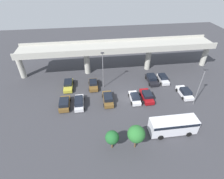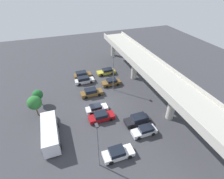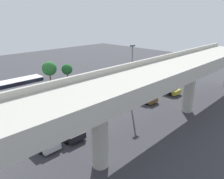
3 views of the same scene
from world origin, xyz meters
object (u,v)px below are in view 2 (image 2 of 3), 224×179
object	(u,v)px
parked_car_8	(118,153)
lamp_post_near_aisle	(113,71)
parked_car_3	(91,92)
parked_car_2	(111,82)
shuttle_bus	(50,132)
parked_car_7	(145,131)
tree_front_centre	(35,103)
tree_front_left	(38,95)
parked_car_0	(106,72)
lamp_post_mid_lot	(98,144)
parked_car_1	(84,80)
parked_car_9	(82,75)
parked_car_6	(138,120)
parked_car_5	(101,117)
parked_car_4	(97,108)

from	to	relation	value
parked_car_8	lamp_post_near_aisle	distance (m)	18.35
parked_car_3	parked_car_8	bearing A→B (deg)	-90.20
parked_car_2	shuttle_bus	xyz separation A→B (m)	(12.52, -14.96, 0.95)
parked_car_7	tree_front_centre	xyz separation A→B (m)	(-11.09, -17.27, 2.36)
tree_front_left	parked_car_8	bearing A→B (deg)	32.44
tree_front_centre	lamp_post_near_aisle	bearing A→B (deg)	101.13
parked_car_8	parked_car_0	bearing A→B (deg)	75.85
parked_car_2	lamp_post_mid_lot	size ratio (longest dim) A/B	0.55
parked_car_1	parked_car_9	distance (m)	2.86
parked_car_6	tree_front_left	distance (m)	20.74
parked_car_2	parked_car_3	world-z (taller)	parked_car_3
parked_car_6	parked_car_7	xyz separation A→B (m)	(2.76, -0.08, -0.06)
parked_car_1	parked_car_5	world-z (taller)	parked_car_1
parked_car_4	lamp_post_mid_lot	size ratio (longest dim) A/B	0.53
parked_car_5	parked_car_4	bearing A→B (deg)	94.56
parked_car_1	shuttle_bus	distance (m)	18.02
parked_car_0	parked_car_7	size ratio (longest dim) A/B	1.12
parked_car_7	parked_car_5	bearing A→B (deg)	-44.21
parked_car_9	lamp_post_mid_lot	size ratio (longest dim) A/B	0.53
lamp_post_near_aisle	tree_front_left	world-z (taller)	lamp_post_near_aisle
parked_car_2	tree_front_left	distance (m)	16.89
parked_car_6	parked_car_1	bearing A→B (deg)	-69.68
parked_car_3	tree_front_left	world-z (taller)	tree_front_left
lamp_post_near_aisle	parked_car_8	bearing A→B (deg)	-17.56
parked_car_4	lamp_post_near_aisle	xyz separation A→B (m)	(-5.95, 5.66, 4.29)
parked_car_9	lamp_post_mid_lot	bearing A→B (deg)	-96.16
parked_car_4	lamp_post_mid_lot	xyz separation A→B (m)	(11.55, -2.77, 4.09)
tree_front_left	tree_front_centre	size ratio (longest dim) A/B	0.78
shuttle_bus	parked_car_9	bearing A→B (deg)	154.06
parked_car_6	parked_car_7	size ratio (longest dim) A/B	1.08
parked_car_4	parked_car_9	size ratio (longest dim) A/B	1.00
lamp_post_mid_lot	parked_car_3	bearing A→B (deg)	169.72
tree_front_centre	parked_car_8	bearing A→B (deg)	39.61
parked_car_4	lamp_post_mid_lot	distance (m)	12.56
parked_car_0	parked_car_2	size ratio (longest dim) A/B	1.08
parked_car_4	shuttle_bus	distance (m)	9.98
tree_front_left	lamp_post_mid_lot	bearing A→B (deg)	24.06
parked_car_7	parked_car_9	world-z (taller)	parked_car_9
parked_car_0	lamp_post_near_aisle	distance (m)	9.08
parked_car_6	lamp_post_near_aisle	xyz separation A→B (m)	(-11.63, -0.60, 4.23)
parked_car_5	lamp_post_mid_lot	bearing A→B (deg)	-108.46
parked_car_8	lamp_post_near_aisle	xyz separation A→B (m)	(-17.02, 5.39, 4.26)
parked_car_4	parked_car_5	size ratio (longest dim) A/B	0.89
parked_car_1	parked_car_8	bearing A→B (deg)	-89.16
parked_car_9	shuttle_bus	bearing A→B (deg)	-115.94
parked_car_1	lamp_post_near_aisle	distance (m)	8.93
parked_car_2	parked_car_9	size ratio (longest dim) A/B	1.04
parked_car_3	tree_front_left	size ratio (longest dim) A/B	1.40
parked_car_2	parked_car_6	xyz separation A→B (m)	(13.95, 0.27, 0.05)
parked_car_7	lamp_post_near_aisle	distance (m)	15.02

